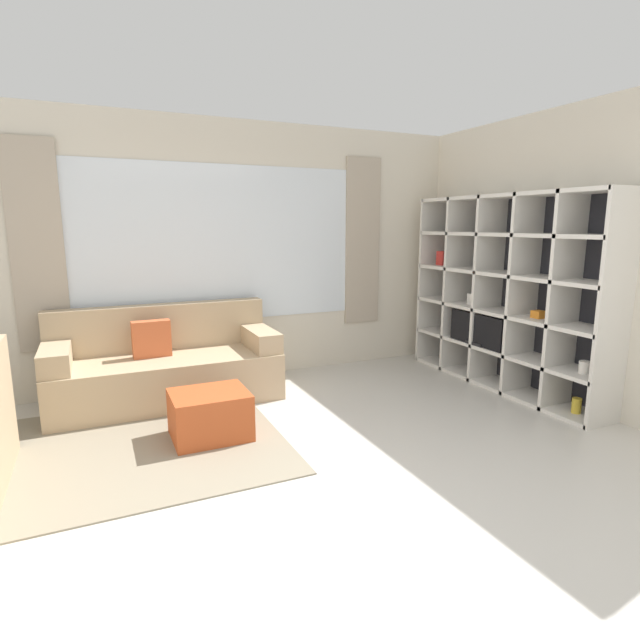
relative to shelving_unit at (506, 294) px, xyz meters
The scene contains 7 objects.
ground_plane 3.20m from the shelving_unit, 146.82° to the right, with size 16.00×16.00×0.00m, color beige.
wall_back 2.96m from the shelving_unit, 150.44° to the left, with size 6.65×0.11×2.70m.
wall_right 0.46m from the shelving_unit, 31.43° to the right, with size 0.07×4.28×2.70m, color beige.
area_rug 3.93m from the shelving_unit, behind, with size 2.57×1.91×0.01m, color gray.
shelving_unit is the anchor object (origin of this frame).
couch_main 3.43m from the shelving_unit, 162.90° to the left, with size 2.05×0.84×0.88m.
ottoman 3.13m from the shelving_unit, behind, with size 0.58×0.49×0.37m.
Camera 1 is at (-1.23, -2.09, 1.65)m, focal length 28.00 mm.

